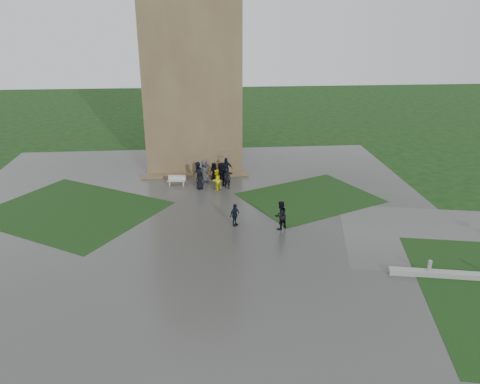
{
  "coord_description": "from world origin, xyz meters",
  "views": [
    {
      "loc": [
        0.64,
        -26.69,
        12.98
      ],
      "look_at": [
        3.18,
        3.58,
        1.2
      ],
      "focal_mm": 35.0,
      "sensor_mm": 36.0,
      "label": 1
    }
  ],
  "objects": [
    {
      "name": "pedestrian_mid",
      "position": [
        2.6,
        0.68,
        0.77
      ],
      "size": [
        0.96,
        0.97,
        1.49
      ],
      "primitive_type": "imported",
      "rotation": [
        0.0,
        0.0,
        0.8
      ],
      "color": "black",
      "rests_on": "plaza"
    },
    {
      "name": "visitor_cluster",
      "position": [
        1.58,
        8.54,
        1.14
      ],
      "size": [
        3.29,
        3.34,
        2.46
      ],
      "color": "black",
      "rests_on": "plaza"
    },
    {
      "name": "ground",
      "position": [
        0.0,
        0.0,
        0.0
      ],
      "size": [
        120.0,
        120.0,
        0.0
      ],
      "primitive_type": "plane",
      "color": "black"
    },
    {
      "name": "tower_plinth",
      "position": [
        0.0,
        10.6,
        0.13
      ],
      "size": [
        9.0,
        0.8,
        0.22
      ],
      "primitive_type": "cube",
      "color": "brown",
      "rests_on": "plaza"
    },
    {
      "name": "bench",
      "position": [
        -1.46,
        8.53,
        0.43
      ],
      "size": [
        1.42,
        0.59,
        0.8
      ],
      "rotation": [
        0.0,
        0.0,
        -0.11
      ],
      "color": "#B9B9B4",
      "rests_on": "plaza"
    },
    {
      "name": "lawn_inset_left",
      "position": [
        -8.5,
        4.0,
        0.03
      ],
      "size": [
        14.1,
        13.46,
        0.01
      ],
      "primitive_type": "cube",
      "rotation": [
        0.0,
        0.0,
        -0.56
      ],
      "color": "black",
      "rests_on": "plaza"
    },
    {
      "name": "plaza",
      "position": [
        0.0,
        2.0,
        0.01
      ],
      "size": [
        34.0,
        34.0,
        0.02
      ],
      "primitive_type": "cube",
      "color": "#383735",
      "rests_on": "ground"
    },
    {
      "name": "lawn_inset_right",
      "position": [
        8.5,
        5.0,
        0.03
      ],
      "size": [
        11.12,
        10.15,
        0.01
      ],
      "primitive_type": "cube",
      "rotation": [
        0.0,
        0.0,
        0.44
      ],
      "color": "black",
      "rests_on": "plaza"
    },
    {
      "name": "tower",
      "position": [
        0.0,
        15.0,
        9.0
      ],
      "size": [
        8.0,
        8.0,
        18.0
      ],
      "primitive_type": "cube",
      "color": "brown",
      "rests_on": "ground"
    },
    {
      "name": "pedestrian_near",
      "position": [
        5.44,
        -0.03,
        0.95
      ],
      "size": [
        1.04,
        0.95,
        1.86
      ],
      "primitive_type": "imported",
      "rotation": [
        0.0,
        0.0,
        3.78
      ],
      "color": "black",
      "rests_on": "plaza"
    }
  ]
}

